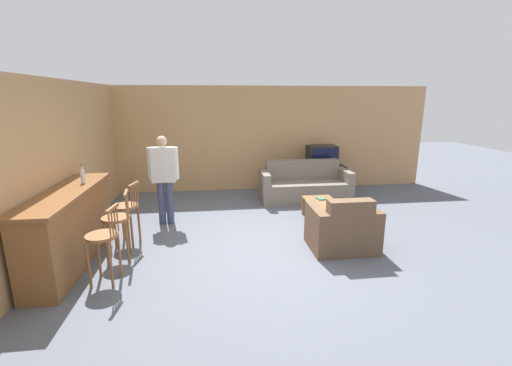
{
  "coord_description": "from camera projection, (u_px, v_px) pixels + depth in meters",
  "views": [
    {
      "loc": [
        -0.85,
        -4.94,
        2.31
      ],
      "look_at": [
        -0.12,
        0.87,
        0.85
      ],
      "focal_mm": 24.0,
      "sensor_mm": 36.0,
      "label": 1
    }
  ],
  "objects": [
    {
      "name": "ground_plane",
      "position": [
        270.0,
        248.0,
        5.42
      ],
      "size": [
        24.0,
        24.0,
        0.0
      ],
      "primitive_type": "plane",
      "color": "#565B66"
    },
    {
      "name": "bar_chair_far",
      "position": [
        127.0,
        211.0,
        5.46
      ],
      "size": [
        0.47,
        0.47,
        1.02
      ],
      "color": "brown",
      "rests_on": "ground_plane"
    },
    {
      "name": "bar_chair_near",
      "position": [
        104.0,
        242.0,
        4.29
      ],
      "size": [
        0.44,
        0.44,
        1.02
      ],
      "color": "brown",
      "rests_on": "ground_plane"
    },
    {
      "name": "couch_far",
      "position": [
        305.0,
        186.0,
        7.9
      ],
      "size": [
        2.04,
        0.83,
        0.9
      ],
      "color": "#70665B",
      "rests_on": "ground_plane"
    },
    {
      "name": "tv_unit",
      "position": [
        321.0,
        178.0,
        8.76
      ],
      "size": [
        1.17,
        0.54,
        0.63
      ],
      "color": "#2D2319",
      "rests_on": "ground_plane"
    },
    {
      "name": "bar_counter",
      "position": [
        70.0,
        227.0,
        4.82
      ],
      "size": [
        0.55,
        2.29,
        1.07
      ],
      "color": "brown",
      "rests_on": "ground_plane"
    },
    {
      "name": "wall_back",
      "position": [
        247.0,
        139.0,
        8.64
      ],
      "size": [
        9.4,
        0.08,
        2.6
      ],
      "color": "tan",
      "rests_on": "ground_plane"
    },
    {
      "name": "tv",
      "position": [
        322.0,
        156.0,
        8.61
      ],
      "size": [
        0.71,
        0.48,
        0.51
      ],
      "color": "black",
      "rests_on": "tv_unit"
    },
    {
      "name": "book_on_table",
      "position": [
        321.0,
        199.0,
        6.67
      ],
      "size": [
        0.17,
        0.19,
        0.02
      ],
      "color": "#33704C",
      "rests_on": "coffee_table"
    },
    {
      "name": "wall_left",
      "position": [
        77.0,
        157.0,
        6.0
      ],
      "size": [
        0.08,
        8.68,
        2.6
      ],
      "color": "tan",
      "rests_on": "ground_plane"
    },
    {
      "name": "armchair_near",
      "position": [
        343.0,
        229.0,
        5.31
      ],
      "size": [
        0.99,
        0.79,
        0.87
      ],
      "color": "brown",
      "rests_on": "ground_plane"
    },
    {
      "name": "coffee_table",
      "position": [
        323.0,
        205.0,
        6.5
      ],
      "size": [
        0.57,
        0.97,
        0.39
      ],
      "color": "brown",
      "rests_on": "ground_plane"
    },
    {
      "name": "bar_chair_mid",
      "position": [
        117.0,
        223.0,
        4.92
      ],
      "size": [
        0.45,
        0.45,
        1.02
      ],
      "color": "brown",
      "rests_on": "ground_plane"
    },
    {
      "name": "person_by_window",
      "position": [
        164.0,
        175.0,
        6.26
      ],
      "size": [
        0.55,
        0.19,
        1.65
      ],
      "color": "#384260",
      "rests_on": "ground_plane"
    },
    {
      "name": "bottle",
      "position": [
        83.0,
        175.0,
        5.08
      ],
      "size": [
        0.06,
        0.06,
        0.29
      ],
      "color": "silver",
      "rests_on": "bar_counter"
    }
  ]
}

